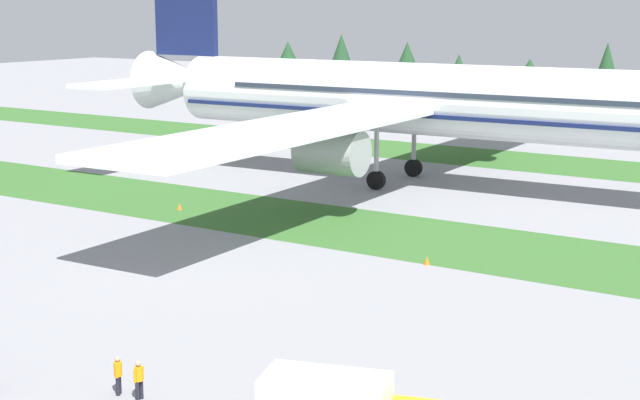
{
  "coord_description": "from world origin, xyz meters",
  "views": [
    {
      "loc": [
        30.21,
        -19.63,
        16.46
      ],
      "look_at": [
        -3.37,
        31.56,
        4.0
      ],
      "focal_mm": 53.9,
      "sensor_mm": 36.0,
      "label": 1
    }
  ],
  "objects_px": {
    "taxiway_marker_2": "(427,261)",
    "ground_crew_loader": "(139,379)",
    "taxiway_marker_0": "(179,207)",
    "ground_crew_marshaller": "(118,374)",
    "airliner": "(419,99)"
  },
  "relations": [
    {
      "from": "taxiway_marker_2",
      "to": "ground_crew_loader",
      "type": "bearing_deg",
      "value": -90.74
    },
    {
      "from": "taxiway_marker_2",
      "to": "taxiway_marker_0",
      "type": "bearing_deg",
      "value": 170.62
    },
    {
      "from": "ground_crew_marshaller",
      "to": "ground_crew_loader",
      "type": "xyz_separation_m",
      "value": [
        1.13,
        0.08,
        0.0
      ]
    },
    {
      "from": "ground_crew_loader",
      "to": "ground_crew_marshaller",
      "type": "bearing_deg",
      "value": 95.95
    },
    {
      "from": "ground_crew_marshaller",
      "to": "taxiway_marker_0",
      "type": "height_order",
      "value": "ground_crew_marshaller"
    },
    {
      "from": "ground_crew_loader",
      "to": "taxiway_marker_0",
      "type": "distance_m",
      "value": 38.82
    },
    {
      "from": "airliner",
      "to": "ground_crew_marshaller",
      "type": "relative_size",
      "value": 45.43
    },
    {
      "from": "ground_crew_loader",
      "to": "taxiway_marker_0",
      "type": "relative_size",
      "value": 3.42
    },
    {
      "from": "airliner",
      "to": "taxiway_marker_0",
      "type": "height_order",
      "value": "airliner"
    },
    {
      "from": "airliner",
      "to": "taxiway_marker_2",
      "type": "height_order",
      "value": "airliner"
    },
    {
      "from": "ground_crew_marshaller",
      "to": "taxiway_marker_2",
      "type": "distance_m",
      "value": 26.23
    },
    {
      "from": "ground_crew_marshaller",
      "to": "ground_crew_loader",
      "type": "distance_m",
      "value": 1.13
    },
    {
      "from": "ground_crew_marshaller",
      "to": "taxiway_marker_2",
      "type": "bearing_deg",
      "value": 146.93
    },
    {
      "from": "ground_crew_marshaller",
      "to": "airliner",
      "type": "bearing_deg",
      "value": 163.52
    },
    {
      "from": "ground_crew_loader",
      "to": "taxiway_marker_0",
      "type": "bearing_deg",
      "value": 40.62
    }
  ]
}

